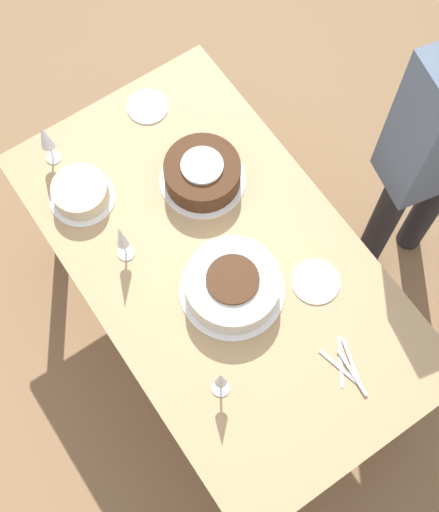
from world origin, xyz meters
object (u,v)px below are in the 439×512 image
Objects in this scene: cake_back_decorated at (81,192)px; wine_glass_far at (121,238)px; wine_glass_extra at (221,379)px; cake_center_white at (232,285)px; cake_front_chocolate at (202,173)px; wine_glass_near at (45,138)px.

wine_glass_far reaches higher than cake_back_decorated.
cake_back_decorated is at bearing 1.44° from wine_glass_extra.
cake_center_white reaches higher than cake_front_chocolate.
wine_glass_extra is (-1.05, -0.03, -0.01)m from wine_glass_near.
wine_glass_far reaches higher than cake_center_white.
wine_glass_near is 0.99× the size of wine_glass_far.
cake_back_decorated is 0.86m from wine_glass_extra.
cake_back_decorated is 0.23m from wine_glass_near.
cake_back_decorated is 1.13× the size of wine_glass_near.
cake_center_white is 0.35m from wine_glass_extra.
cake_front_chocolate is 0.57m from wine_glass_near.
cake_back_decorated is at bearing 22.16° from cake_center_white.
cake_front_chocolate is 1.48× the size of wine_glass_far.
wine_glass_near reaches higher than cake_center_white.
wine_glass_extra is at bearing -178.56° from cake_back_decorated.
wine_glass_near reaches higher than wine_glass_extra.
cake_back_decorated is at bearing 3.41° from wine_glass_far.
cake_front_chocolate is (0.41, -0.15, -0.00)m from cake_center_white.
cake_front_chocolate is 0.40m from wine_glass_far.
wine_glass_extra is (-0.26, 0.22, 0.08)m from cake_center_white.
wine_glass_near is (0.39, 0.40, 0.09)m from cake_front_chocolate.
wine_glass_far is (-0.48, -0.02, -0.01)m from wine_glass_near.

